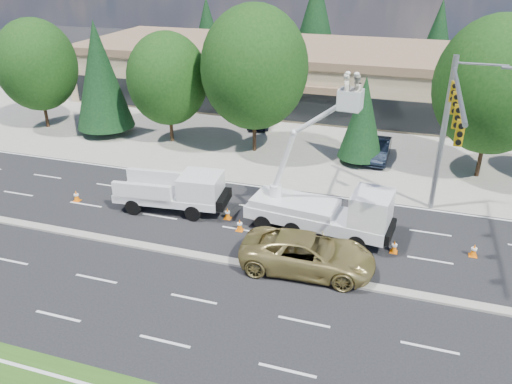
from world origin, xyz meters
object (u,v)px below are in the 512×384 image
(signal_mast, at_px, (449,121))
(minivan, at_px, (308,253))
(utility_pickup, at_px, (177,195))
(bucket_truck, at_px, (327,204))

(signal_mast, bearing_deg, minivan, -131.67)
(utility_pickup, bearing_deg, bucket_truck, -6.86)
(signal_mast, distance_m, utility_pickup, 15.50)
(signal_mast, xyz_separation_m, utility_pickup, (-14.39, -2.75, -5.07))
(bucket_truck, height_order, minivan, bucket_truck)
(signal_mast, xyz_separation_m, minivan, (-5.74, -6.44, -5.16))
(minivan, bearing_deg, utility_pickup, 64.29)
(signal_mast, xyz_separation_m, bucket_truck, (-5.48, -2.91, -4.23))
(signal_mast, bearing_deg, utility_pickup, -169.17)
(signal_mast, relative_size, utility_pickup, 1.58)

